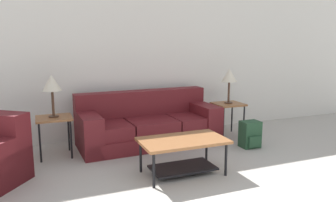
# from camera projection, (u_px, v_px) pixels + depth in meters

# --- Properties ---
(wall_back) EXTENTS (9.14, 0.06, 2.60)m
(wall_back) POSITION_uv_depth(u_px,v_px,m) (154.00, 60.00, 5.69)
(wall_back) COLOR silver
(wall_back) RESTS_ON ground_plane
(couch) EXTENTS (2.23, 0.99, 0.82)m
(couch) POSITION_uv_depth(u_px,v_px,m) (148.00, 125.00, 5.22)
(couch) COLOR maroon
(couch) RESTS_ON ground_plane
(coffee_table) EXTENTS (1.04, 0.61, 0.44)m
(coffee_table) POSITION_uv_depth(u_px,v_px,m) (183.00, 148.00, 3.98)
(coffee_table) COLOR #935B33
(coffee_table) RESTS_ON ground_plane
(side_table_left) EXTENTS (0.48, 0.45, 0.57)m
(side_table_left) POSITION_uv_depth(u_px,v_px,m) (54.00, 122.00, 4.58)
(side_table_left) COLOR #935B33
(side_table_left) RESTS_ON ground_plane
(side_table_right) EXTENTS (0.48, 0.45, 0.57)m
(side_table_right) POSITION_uv_depth(u_px,v_px,m) (228.00, 107.00, 5.63)
(side_table_right) COLOR #935B33
(side_table_right) RESTS_ON ground_plane
(table_lamp_left) EXTENTS (0.26, 0.26, 0.59)m
(table_lamp_left) POSITION_uv_depth(u_px,v_px,m) (52.00, 84.00, 4.49)
(table_lamp_left) COLOR #472D1E
(table_lamp_left) RESTS_ON side_table_left
(table_lamp_right) EXTENTS (0.26, 0.26, 0.59)m
(table_lamp_right) POSITION_uv_depth(u_px,v_px,m) (229.00, 76.00, 5.53)
(table_lamp_right) COLOR #472D1E
(table_lamp_right) RESTS_ON side_table_right
(backpack) EXTENTS (0.29, 0.29, 0.41)m
(backpack) POSITION_uv_depth(u_px,v_px,m) (250.00, 135.00, 5.04)
(backpack) COLOR #23472D
(backpack) RESTS_ON ground_plane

